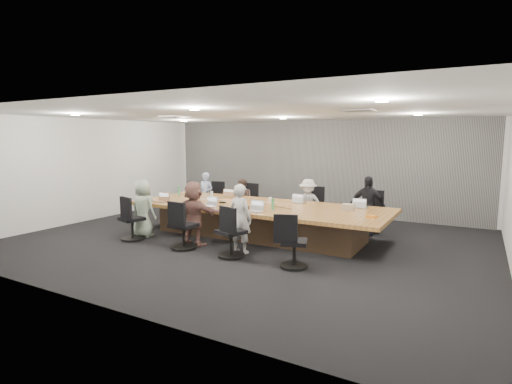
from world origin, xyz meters
The scene contains 40 objects.
floor centered at (0.00, 0.00, 0.00)m, with size 10.00×8.00×0.00m, color black.
ceiling centered at (0.00, 0.00, 2.80)m, with size 10.00×8.00×0.00m, color white.
wall_back centered at (0.00, 4.00, 1.40)m, with size 10.00×2.80×0.00m, color silver.
wall_front centered at (0.00, -4.00, 1.40)m, with size 10.00×2.80×0.00m, color silver.
wall_left centered at (-5.00, 0.00, 1.40)m, with size 8.00×2.80×0.00m, color silver.
curtain centered at (0.00, 3.92, 1.40)m, with size 9.80×0.04×2.80m, color slate.
conference_table centered at (0.00, 0.50, 0.40)m, with size 6.00×2.20×0.74m.
chair_0 centered at (-2.50, 2.20, 0.38)m, with size 0.51×0.51×0.76m, color black, non-canonical shape.
chair_1 centered at (-1.22, 2.20, 0.39)m, with size 0.52×0.52×0.78m, color black, non-canonical shape.
chair_2 centered at (0.70, 2.20, 0.41)m, with size 0.55×0.55×0.82m, color black, non-canonical shape.
chair_3 centered at (2.18, 2.20, 0.40)m, with size 0.54×0.54×0.80m, color black, non-canonical shape.
chair_4 centered at (-2.29, -1.20, 0.40)m, with size 0.54×0.54×0.80m, color black, non-canonical shape.
chair_5 centered at (-0.81, -1.20, 0.41)m, with size 0.55×0.55×0.81m, color black, non-canonical shape.
chair_6 centered at (0.35, -1.20, 0.41)m, with size 0.55×0.55×0.82m, color black, non-canonical shape.
chair_7 centered at (1.67, -1.20, 0.38)m, with size 0.52×0.52×0.77m, color black, non-canonical shape.
person_0 centered at (-2.50, 1.85, 0.64)m, with size 0.47×0.31×1.28m, color #96A8D0.
laptop_0 centered at (-2.50, 1.30, 0.75)m, with size 0.30×0.20×0.02m, color #8C6647.
person_1 centered at (-1.22, 1.85, 0.58)m, with size 0.57×0.44×1.16m, color #473630.
laptop_1 centered at (-1.22, 1.30, 0.75)m, with size 0.31×0.21×0.02m, color #8C6647.
person_2 centered at (0.70, 1.85, 0.62)m, with size 0.81×0.46×1.25m, color #AFAFAF.
laptop_2 centered at (0.70, 1.30, 0.75)m, with size 0.30×0.20×0.02m, color #B2B2B7.
person_3 centered at (2.18, 1.85, 0.70)m, with size 0.82×0.34×1.40m, color black.
laptop_3 centered at (2.18, 1.30, 0.75)m, with size 0.30×0.21×0.02m, color #B2B2B7.
person_4 centered at (-2.29, -0.85, 0.66)m, with size 0.65×0.42×1.33m, color gray.
laptop_4 centered at (-2.29, -0.30, 0.75)m, with size 0.31×0.21×0.02m, color #8C6647.
person_5 centered at (-0.81, -0.85, 0.69)m, with size 1.28×0.41×1.38m, color brown.
laptop_5 centered at (-0.81, -0.30, 0.75)m, with size 0.29×0.20×0.02m, color #B2B2B7.
person_6 centered at (0.35, -0.85, 0.69)m, with size 0.50×0.33×1.38m, color #B4B4B4.
laptop_6 centered at (0.35, -0.30, 0.75)m, with size 0.32×0.22×0.02m, color #B2B2B7.
bottle_green_left centered at (-2.65, 0.85, 0.86)m, with size 0.07×0.07×0.24m, color #3E9156.
bottle_green_right centered at (0.58, 0.11, 0.86)m, with size 0.07×0.07×0.23m, color #3E9156.
bottle_clear centered at (-1.31, 0.50, 0.86)m, with size 0.07×0.07×0.23m, color silver.
cup_white_far centered at (0.03, 1.05, 0.79)m, with size 0.08×0.08×0.10m, color white.
cup_white_near centered at (1.98, 0.92, 0.79)m, with size 0.08×0.08×0.10m, color white.
mug_brown centered at (-2.65, 0.29, 0.79)m, with size 0.09×0.09×0.11m, color brown.
mic_left centered at (-0.86, 0.31, 0.75)m, with size 0.15×0.10×0.03m, color black.
mic_right centered at (-0.15, 0.70, 0.76)m, with size 0.16×0.11×0.03m, color black.
stapler centered at (0.00, -0.11, 0.77)m, with size 0.18×0.04×0.07m, color black.
canvas_bag centered at (2.03, 0.82, 0.81)m, with size 0.25×0.15×0.13m, color tan.
snack_packet centered at (2.65, 0.27, 0.76)m, with size 0.19×0.13×0.04m, color orange.
Camera 1 is at (4.42, -7.47, 2.26)m, focal length 28.00 mm.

